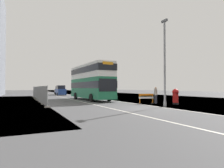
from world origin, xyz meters
name	(u,v)px	position (x,y,z in m)	size (l,w,h in m)	color
ground	(148,108)	(0.54, 0.15, -0.05)	(140.00, 280.00, 0.10)	#4C4C4F
double_decker_bus	(91,81)	(-0.41, 12.58, 2.63)	(3.02, 11.47, 4.95)	#1E6B47
lamppost_foreground	(165,65)	(2.58, 0.40, 3.79)	(0.29, 0.70, 8.04)	gray
red_pillar_postbox	(175,96)	(5.16, 1.76, 0.89)	(0.66, 0.66, 1.63)	black
roadworks_barrier	(146,98)	(2.86, 3.71, 0.68)	(1.70, 0.72, 1.09)	orange
construction_site_fence	(38,94)	(-7.30, 14.32, 0.93)	(0.44, 20.60, 1.95)	#A8AAAD
car_oncoming_near	(61,91)	(-1.02, 32.04, 1.06)	(2.02, 4.19, 2.28)	navy
car_receding_mid	(59,91)	(-0.13, 39.12, 0.99)	(1.94, 4.03, 2.09)	gray
pedestrian_at_kerb	(156,95)	(4.02, 3.56, 0.92)	(0.34, 0.34, 1.82)	#2D3342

